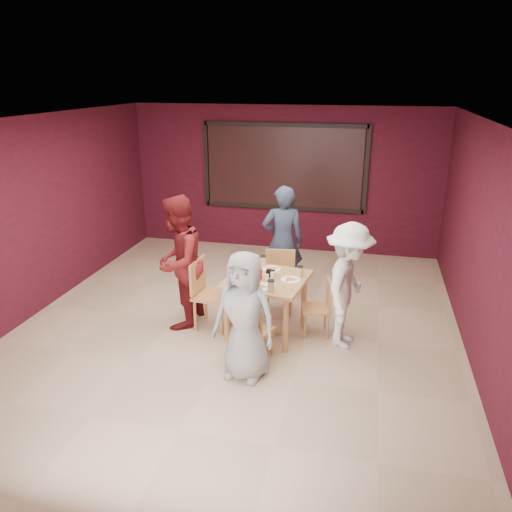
% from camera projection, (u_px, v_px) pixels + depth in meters
% --- Properties ---
extents(floor, '(7.00, 7.00, 0.00)m').
position_uv_depth(floor, '(238.00, 326.00, 6.97)').
color(floor, tan).
rests_on(floor, ground).
extents(window_blinds, '(3.00, 0.02, 1.50)m').
position_uv_depth(window_blinds, '(284.00, 167.00, 9.57)').
color(window_blinds, black).
extents(dining_table, '(1.14, 1.14, 0.95)m').
position_uv_depth(dining_table, '(267.00, 285.00, 6.59)').
color(dining_table, tan).
rests_on(dining_table, floor).
extents(chair_front, '(0.47, 0.47, 0.77)m').
position_uv_depth(chair_front, '(253.00, 328.00, 6.01)').
color(chair_front, '#BF834A').
rests_on(chair_front, floor).
extents(chair_back, '(0.49, 0.49, 0.91)m').
position_uv_depth(chair_back, '(280.00, 277.00, 7.32)').
color(chair_back, '#BF834A').
rests_on(chair_back, floor).
extents(chair_left, '(0.50, 0.50, 0.97)m').
position_uv_depth(chair_left, '(207.00, 290.00, 6.80)').
color(chair_left, '#BF834A').
rests_on(chair_left, floor).
extents(chair_right, '(0.44, 0.44, 0.77)m').
position_uv_depth(chair_right, '(321.00, 305.00, 6.63)').
color(chair_right, '#BF834A').
rests_on(chair_right, floor).
extents(diner_front, '(0.82, 0.60, 1.53)m').
position_uv_depth(diner_front, '(245.00, 316.00, 5.59)').
color(diner_front, '#9C9C9C').
rests_on(diner_front, floor).
extents(diner_back, '(0.73, 0.58, 1.76)m').
position_uv_depth(diner_back, '(283.00, 241.00, 7.76)').
color(diner_back, '#2F3B55').
rests_on(diner_back, floor).
extents(diner_left, '(0.73, 0.92, 1.84)m').
position_uv_depth(diner_left, '(178.00, 262.00, 6.76)').
color(diner_left, maroon).
rests_on(diner_left, floor).
extents(diner_right, '(0.77, 1.14, 1.63)m').
position_uv_depth(diner_right, '(348.00, 286.00, 6.26)').
color(diner_right, white).
rests_on(diner_right, floor).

